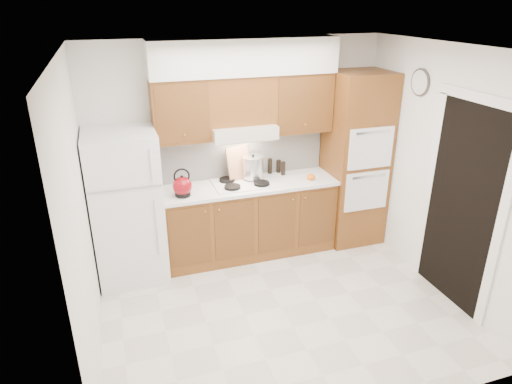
% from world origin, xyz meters
% --- Properties ---
extents(floor, '(3.60, 3.60, 0.00)m').
position_xyz_m(floor, '(0.00, 0.00, 0.00)').
color(floor, beige).
rests_on(floor, ground).
extents(ceiling, '(3.60, 3.60, 0.00)m').
position_xyz_m(ceiling, '(0.00, 0.00, 2.60)').
color(ceiling, white).
rests_on(ceiling, wall_back).
extents(wall_back, '(3.60, 0.02, 2.60)m').
position_xyz_m(wall_back, '(0.00, 1.50, 1.30)').
color(wall_back, white).
rests_on(wall_back, floor).
extents(wall_left, '(0.02, 3.00, 2.60)m').
position_xyz_m(wall_left, '(-1.80, 0.00, 1.30)').
color(wall_left, white).
rests_on(wall_left, floor).
extents(wall_right, '(0.02, 3.00, 2.60)m').
position_xyz_m(wall_right, '(1.80, 0.00, 1.30)').
color(wall_right, white).
rests_on(wall_right, floor).
extents(fridge, '(0.75, 0.72, 1.72)m').
position_xyz_m(fridge, '(-1.41, 1.14, 0.86)').
color(fridge, white).
rests_on(fridge, floor).
extents(base_cabinets, '(2.11, 0.60, 0.90)m').
position_xyz_m(base_cabinets, '(0.02, 1.20, 0.45)').
color(base_cabinets, brown).
rests_on(base_cabinets, floor).
extents(countertop, '(2.13, 0.62, 0.04)m').
position_xyz_m(countertop, '(0.03, 1.19, 0.92)').
color(countertop, white).
rests_on(countertop, base_cabinets).
extents(backsplash, '(2.11, 0.03, 0.56)m').
position_xyz_m(backsplash, '(0.02, 1.49, 1.22)').
color(backsplash, white).
rests_on(backsplash, countertop).
extents(oven_cabinet, '(0.70, 0.65, 2.20)m').
position_xyz_m(oven_cabinet, '(1.44, 1.18, 1.10)').
color(oven_cabinet, brown).
rests_on(oven_cabinet, floor).
extents(upper_cab_left, '(0.63, 0.33, 0.70)m').
position_xyz_m(upper_cab_left, '(-0.71, 1.33, 1.85)').
color(upper_cab_left, brown).
rests_on(upper_cab_left, wall_back).
extents(upper_cab_right, '(0.73, 0.33, 0.70)m').
position_xyz_m(upper_cab_right, '(0.72, 1.33, 1.85)').
color(upper_cab_right, brown).
rests_on(upper_cab_right, wall_back).
extents(range_hood, '(0.75, 0.45, 0.15)m').
position_xyz_m(range_hood, '(-0.02, 1.27, 1.57)').
color(range_hood, silver).
rests_on(range_hood, wall_back).
extents(upper_cab_over_hood, '(0.75, 0.33, 0.55)m').
position_xyz_m(upper_cab_over_hood, '(-0.02, 1.33, 1.92)').
color(upper_cab_over_hood, brown).
rests_on(upper_cab_over_hood, range_hood).
extents(soffit, '(2.13, 0.36, 0.40)m').
position_xyz_m(soffit, '(0.03, 1.32, 2.40)').
color(soffit, silver).
rests_on(soffit, wall_back).
extents(cooktop, '(0.74, 0.50, 0.01)m').
position_xyz_m(cooktop, '(-0.02, 1.21, 0.95)').
color(cooktop, white).
rests_on(cooktop, countertop).
extents(doorway, '(0.02, 0.90, 2.10)m').
position_xyz_m(doorway, '(1.79, -0.35, 1.05)').
color(doorway, black).
rests_on(doorway, floor).
extents(wall_clock, '(0.02, 0.30, 0.30)m').
position_xyz_m(wall_clock, '(1.79, 0.55, 2.15)').
color(wall_clock, '#3F3833').
rests_on(wall_clock, wall_right).
extents(kettle, '(0.26, 0.26, 0.22)m').
position_xyz_m(kettle, '(-0.79, 1.07, 1.06)').
color(kettle, maroon).
rests_on(kettle, countertop).
extents(cutting_board, '(0.34, 0.21, 0.42)m').
position_xyz_m(cutting_board, '(-0.04, 1.37, 1.14)').
color(cutting_board, tan).
rests_on(cutting_board, countertop).
extents(stock_pot, '(0.26, 0.26, 0.26)m').
position_xyz_m(stock_pot, '(0.11, 1.30, 1.10)').
color(stock_pot, silver).
rests_on(stock_pot, cooktop).
extents(condiment_a, '(0.06, 0.06, 0.19)m').
position_xyz_m(condiment_a, '(0.39, 1.45, 1.04)').
color(condiment_a, black).
rests_on(condiment_a, countertop).
extents(condiment_b, '(0.07, 0.07, 0.17)m').
position_xyz_m(condiment_b, '(0.53, 1.34, 1.03)').
color(condiment_b, black).
rests_on(condiment_b, countertop).
extents(condiment_c, '(0.07, 0.07, 0.16)m').
position_xyz_m(condiment_c, '(0.51, 1.45, 1.02)').
color(condiment_c, black).
rests_on(condiment_c, countertop).
extents(orange_near, '(0.10, 0.10, 0.08)m').
position_xyz_m(orange_near, '(0.79, 1.06, 0.98)').
color(orange_near, '#EC5A0C').
rests_on(orange_near, countertop).
extents(orange_far, '(0.10, 0.10, 0.08)m').
position_xyz_m(orange_far, '(0.78, 1.08, 0.98)').
color(orange_far, '#E75D0C').
rests_on(orange_far, countertop).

